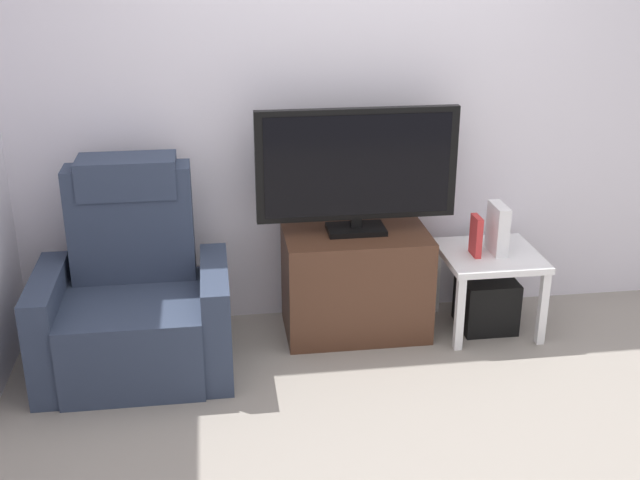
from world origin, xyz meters
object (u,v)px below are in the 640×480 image
at_px(recliner_armchair, 134,300).
at_px(side_table, 489,265).
at_px(tv_stand, 356,282).
at_px(television, 357,168).
at_px(game_console, 498,229).
at_px(subwoofer_box, 486,302).
at_px(book_upright, 476,236).

xyz_separation_m(recliner_armchair, side_table, (1.97, 0.15, 0.02)).
distance_m(recliner_armchair, side_table, 1.98).
relative_size(tv_stand, television, 0.73).
bearing_deg(side_table, game_console, 15.95).
distance_m(tv_stand, recliner_armchair, 1.23).
bearing_deg(recliner_armchair, television, 13.91).
distance_m(tv_stand, subwoofer_box, 0.78).
relative_size(recliner_armchair, subwoofer_box, 3.52).
relative_size(television, recliner_armchair, 1.02).
bearing_deg(subwoofer_box, recliner_armchair, -175.54).
bearing_deg(book_upright, recliner_armchair, -175.91).
distance_m(tv_stand, side_table, 0.77).
bearing_deg(subwoofer_box, side_table, 63.43).
bearing_deg(subwoofer_box, television, 174.00).
distance_m(tv_stand, game_console, 0.85).
distance_m(television, game_console, 0.88).
bearing_deg(television, recliner_armchair, -169.07).
bearing_deg(recliner_armchair, game_console, 7.66).
bearing_deg(subwoofer_box, tv_stand, 175.39).
relative_size(television, subwoofer_box, 3.59).
xyz_separation_m(television, side_table, (0.76, -0.08, -0.58)).
bearing_deg(television, game_console, -5.03).
xyz_separation_m(tv_stand, recliner_armchair, (-1.21, -0.22, 0.07)).
relative_size(recliner_armchair, side_table, 2.00).
height_order(tv_stand, game_console, game_console).
bearing_deg(television, tv_stand, -90.00).
distance_m(tv_stand, television, 0.67).
height_order(side_table, subwoofer_box, side_table).
xyz_separation_m(tv_stand, television, (-0.00, 0.02, 0.67)).
distance_m(recliner_armchair, book_upright, 1.89).
bearing_deg(book_upright, side_table, 11.31).
height_order(recliner_armchair, game_console, recliner_armchair).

